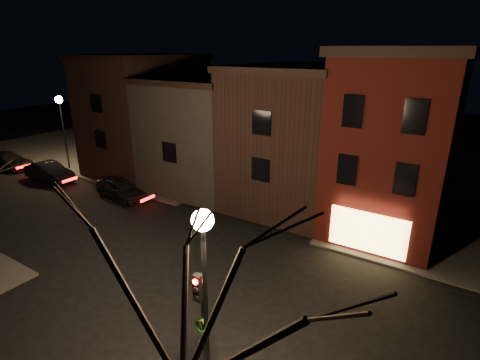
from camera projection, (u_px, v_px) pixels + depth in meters
name	position (u px, v px, depth m)	size (l,w,h in m)	color
ground	(184.00, 259.00, 19.80)	(120.00, 120.00, 0.00)	black
sidewalk_far_left	(166.00, 138.00, 45.80)	(30.00, 30.00, 0.12)	#2D2B28
corner_building	(394.00, 143.00, 21.45)	(6.50, 8.50, 10.50)	#4F110E
row_building_a	(297.00, 135.00, 25.75)	(7.30, 10.30, 9.40)	black
row_building_b	(213.00, 131.00, 29.60)	(7.80, 10.30, 8.40)	black
row_building_c	(146.00, 113.00, 33.02)	(7.30, 10.30, 9.90)	black
street_lamp_near	(204.00, 257.00, 10.15)	(0.60, 0.60, 6.48)	black
street_lamp_far	(61.00, 113.00, 32.62)	(0.60, 0.60, 6.48)	black
traffic_signal	(201.00, 311.00, 11.64)	(0.58, 0.38, 4.05)	black
bare_tree_right	(176.00, 291.00, 7.18)	(6.40, 6.40, 8.50)	black
parked_car_a	(121.00, 189.00, 27.41)	(1.83, 4.54, 1.55)	black
parked_car_b	(50.00, 172.00, 31.10)	(1.65, 4.73, 1.56)	black
parked_car_c	(8.00, 161.00, 34.33)	(2.07, 5.09, 1.48)	black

